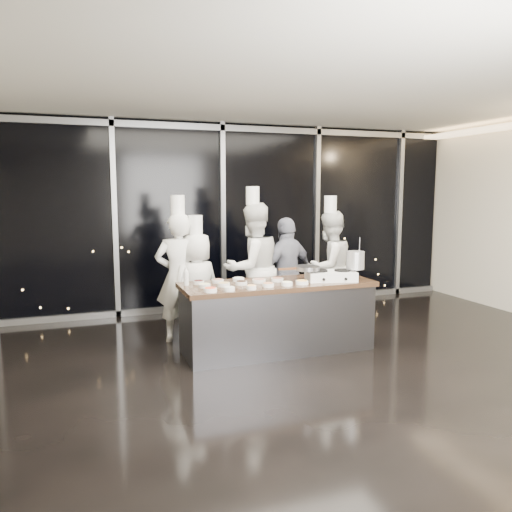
% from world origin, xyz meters
% --- Properties ---
extents(ground, '(9.00, 9.00, 0.00)m').
position_xyz_m(ground, '(0.00, 0.00, 0.00)').
color(ground, black).
rests_on(ground, ground).
extents(room_shell, '(9.02, 7.02, 3.21)m').
position_xyz_m(room_shell, '(0.18, 0.00, 2.25)').
color(room_shell, beige).
rests_on(room_shell, ground).
extents(window_wall, '(8.90, 0.11, 3.20)m').
position_xyz_m(window_wall, '(0.00, 3.43, 1.60)').
color(window_wall, black).
rests_on(window_wall, ground).
extents(demo_counter, '(2.46, 0.86, 0.90)m').
position_xyz_m(demo_counter, '(0.00, 0.90, 0.45)').
color(demo_counter, '#3C3C41').
rests_on(demo_counter, ground).
extents(stove, '(0.69, 0.52, 0.14)m').
position_xyz_m(stove, '(0.70, 0.78, 0.96)').
color(stove, white).
rests_on(stove, demo_counter).
extents(frying_pan, '(0.59, 0.39, 0.05)m').
position_xyz_m(frying_pan, '(0.38, 0.85, 1.07)').
color(frying_pan, gray).
rests_on(frying_pan, stove).
extents(stock_pot, '(0.28, 0.28, 0.23)m').
position_xyz_m(stock_pot, '(1.02, 0.72, 1.16)').
color(stock_pot, '#BCBCBE').
rests_on(stock_pot, stove).
extents(prep_bowls, '(1.36, 0.68, 0.05)m').
position_xyz_m(prep_bowls, '(-0.46, 0.84, 0.93)').
color(prep_bowls, white).
rests_on(prep_bowls, demo_counter).
extents(squeeze_bottle, '(0.06, 0.06, 0.23)m').
position_xyz_m(squeeze_bottle, '(-1.14, 1.08, 1.01)').
color(squeeze_bottle, silver).
rests_on(squeeze_bottle, demo_counter).
extents(chef_far_left, '(0.73, 0.57, 2.00)m').
position_xyz_m(chef_far_left, '(-1.10, 1.75, 0.90)').
color(chef_far_left, silver).
rests_on(chef_far_left, ground).
extents(chef_left, '(0.85, 0.69, 1.73)m').
position_xyz_m(chef_left, '(-0.87, 1.70, 0.76)').
color(chef_left, silver).
rests_on(chef_left, ground).
extents(chef_center, '(1.07, 0.92, 2.11)m').
position_xyz_m(chef_center, '(-0.02, 1.80, 0.95)').
color(chef_center, silver).
rests_on(chef_center, ground).
extents(guest, '(1.06, 0.73, 1.67)m').
position_xyz_m(guest, '(0.56, 1.87, 0.83)').
color(guest, '#131A34').
rests_on(guest, ground).
extents(chef_right, '(1.01, 0.89, 1.98)m').
position_xyz_m(chef_right, '(1.25, 1.86, 0.88)').
color(chef_right, silver).
rests_on(chef_right, ground).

